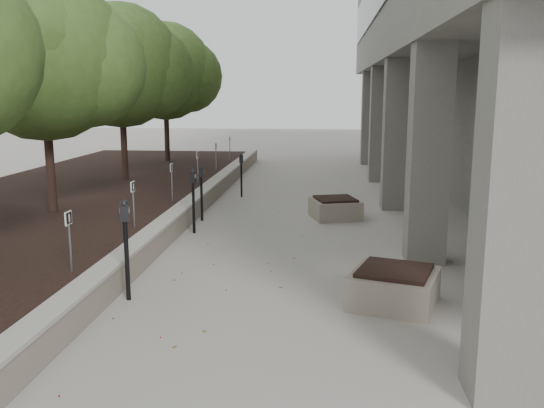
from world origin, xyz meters
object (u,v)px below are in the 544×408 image
at_px(planter_front, 394,286).
at_px(planter_back, 335,208).
at_px(crabapple_tree_4, 122,92).
at_px(crabapple_tree_5, 165,92).
at_px(parking_meter_3, 193,201).
at_px(crabapple_tree_3, 45,92).
at_px(parking_meter_2, 126,250).
at_px(parking_meter_4, 202,193).
at_px(parking_meter_5, 241,175).

bearing_deg(planter_front, planter_back, 97.51).
relative_size(crabapple_tree_4, planter_front, 4.52).
bearing_deg(crabapple_tree_5, parking_meter_3, -71.64).
height_order(parking_meter_3, planter_back, parking_meter_3).
height_order(crabapple_tree_3, planter_front, crabapple_tree_3).
bearing_deg(crabapple_tree_5, crabapple_tree_4, -90.00).
xyz_separation_m(parking_meter_2, parking_meter_4, (-0.05, 5.59, -0.09)).
bearing_deg(parking_meter_5, planter_front, -66.97).
bearing_deg(parking_meter_5, crabapple_tree_4, 171.23).
height_order(crabapple_tree_3, parking_meter_4, crabapple_tree_3).
distance_m(parking_meter_2, parking_meter_5, 8.93).
bearing_deg(planter_back, crabapple_tree_5, 128.22).
xyz_separation_m(crabapple_tree_5, planter_back, (6.59, -8.37, -2.86)).
bearing_deg(parking_meter_5, planter_back, -43.64).
xyz_separation_m(crabapple_tree_5, parking_meter_3, (3.40, -10.26, -2.40)).
bearing_deg(crabapple_tree_3, planter_back, 13.88).
bearing_deg(parking_meter_2, crabapple_tree_3, 111.10).
distance_m(crabapple_tree_5, planter_front, 16.42).
height_order(parking_meter_2, planter_front, parking_meter_2).
xyz_separation_m(crabapple_tree_3, parking_meter_4, (3.31, 1.02, -2.43)).
xyz_separation_m(crabapple_tree_4, planter_front, (7.38, -9.39, -2.84)).
height_order(crabapple_tree_4, parking_meter_4, crabapple_tree_4).
relative_size(crabapple_tree_3, planter_front, 4.52).
bearing_deg(parking_meter_2, parking_meter_4, 75.23).
xyz_separation_m(crabapple_tree_3, planter_back, (6.59, 1.63, -2.86)).
xyz_separation_m(crabapple_tree_5, planter_front, (7.38, -14.39, -2.84)).
relative_size(crabapple_tree_5, parking_meter_5, 4.13).
xyz_separation_m(crabapple_tree_5, parking_meter_2, (3.36, -14.56, -2.34)).
relative_size(parking_meter_5, planter_back, 1.18).
bearing_deg(planter_front, crabapple_tree_3, 149.25).
xyz_separation_m(parking_meter_3, planter_back, (3.19, 1.89, -0.46)).
distance_m(crabapple_tree_4, planter_front, 12.28).
bearing_deg(planter_back, crabapple_tree_4, 152.91).
height_order(parking_meter_5, planter_back, parking_meter_5).
bearing_deg(crabapple_tree_5, planter_front, -62.84).
height_order(crabapple_tree_4, parking_meter_3, crabapple_tree_4).
distance_m(parking_meter_3, parking_meter_5, 4.63).
height_order(parking_meter_2, parking_meter_3, parking_meter_2).
xyz_separation_m(crabapple_tree_3, parking_meter_2, (3.36, -4.56, -2.34)).
xyz_separation_m(parking_meter_4, parking_meter_5, (0.50, 3.33, -0.03)).
bearing_deg(parking_meter_5, parking_meter_2, -92.09).
relative_size(parking_meter_5, planter_front, 1.09).
relative_size(crabapple_tree_4, parking_meter_4, 3.96).
height_order(crabapple_tree_5, parking_meter_2, crabapple_tree_5).
relative_size(parking_meter_2, planter_back, 1.39).
relative_size(crabapple_tree_3, parking_meter_3, 3.75).
relative_size(parking_meter_3, planter_front, 1.20).
distance_m(crabapple_tree_4, planter_back, 7.94).
distance_m(parking_meter_2, planter_front, 4.06).
xyz_separation_m(crabapple_tree_4, crabapple_tree_5, (0.00, 5.00, 0.00)).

